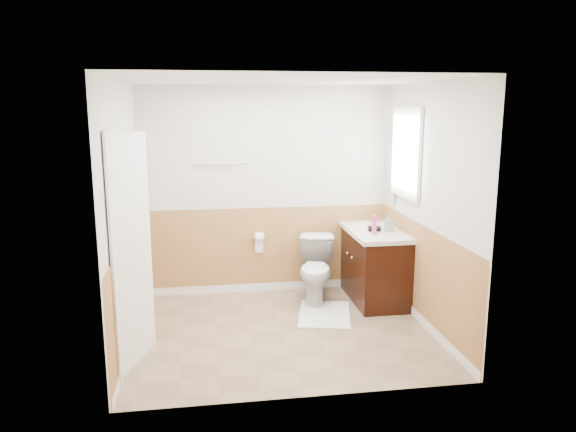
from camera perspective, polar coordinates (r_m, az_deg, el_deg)
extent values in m
plane|color=#8C7051|center=(5.73, -0.62, -11.88)|extent=(3.00, 3.00, 0.00)
plane|color=white|center=(5.26, -0.68, 13.97)|extent=(3.00, 3.00, 0.00)
plane|color=silver|center=(6.63, -2.26, 2.61)|extent=(3.00, 0.00, 3.00)
plane|color=silver|center=(4.11, 1.96, -2.93)|extent=(3.00, 0.00, 3.00)
plane|color=silver|center=(5.36, -16.73, 0.00)|extent=(0.00, 3.00, 3.00)
plane|color=silver|center=(5.76, 14.29, 0.91)|extent=(0.00, 3.00, 3.00)
plane|color=tan|center=(6.77, -2.19, -3.69)|extent=(3.00, 0.00, 3.00)
plane|color=tan|center=(4.36, 1.86, -12.47)|extent=(3.00, 0.00, 3.00)
plane|color=tan|center=(5.55, -16.16, -7.61)|extent=(0.00, 2.60, 2.60)
plane|color=tan|center=(5.94, 13.82, -6.22)|extent=(0.00, 2.60, 2.60)
imported|color=silver|center=(6.46, 2.94, -5.64)|extent=(0.57, 0.80, 0.74)
cube|color=silver|center=(6.14, 3.81, -10.14)|extent=(0.72, 0.90, 0.02)
cube|color=black|center=(6.58, 8.93, -5.19)|extent=(0.55, 1.10, 0.80)
sphere|color=#B9B9C0|center=(6.36, 6.66, -4.30)|extent=(0.03, 0.03, 0.03)
sphere|color=silver|center=(6.55, 6.20, -3.83)|extent=(0.03, 0.03, 0.03)
cube|color=silver|center=(6.47, 8.96, -1.59)|extent=(0.60, 1.15, 0.05)
cylinder|color=white|center=(6.60, 8.66, -1.00)|extent=(0.36, 0.36, 0.02)
cylinder|color=silver|center=(6.64, 10.16, -0.44)|extent=(0.02, 0.02, 0.14)
cylinder|color=#DA3879|center=(6.17, 8.94, -0.94)|extent=(0.05, 0.05, 0.22)
imported|color=gray|center=(6.37, 10.43, -0.68)|extent=(0.11, 0.11, 0.20)
cylinder|color=black|center=(6.34, 8.93, -1.29)|extent=(0.14, 0.07, 0.07)
cylinder|color=black|center=(6.38, 8.55, -1.48)|extent=(0.03, 0.03, 0.07)
cube|color=silver|center=(6.73, 10.57, 5.13)|extent=(0.02, 0.35, 0.90)
cube|color=white|center=(6.23, 12.14, 6.42)|extent=(0.04, 0.80, 1.00)
cube|color=white|center=(6.23, 12.28, 6.42)|extent=(0.01, 0.70, 0.90)
cube|color=white|center=(4.96, -16.12, -3.60)|extent=(0.29, 0.78, 2.04)
cube|color=white|center=(4.97, -17.00, -3.50)|extent=(0.02, 0.92, 2.10)
sphere|color=silver|center=(5.29, -15.00, -3.39)|extent=(0.06, 0.06, 0.06)
cylinder|color=silver|center=(6.49, -7.08, 5.46)|extent=(0.62, 0.02, 0.02)
cylinder|color=silver|center=(6.65, -3.00, -2.19)|extent=(0.14, 0.02, 0.02)
cylinder|color=white|center=(6.65, -3.00, -2.19)|extent=(0.10, 0.11, 0.11)
cube|color=white|center=(6.68, -2.99, -3.11)|extent=(0.10, 0.01, 0.16)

